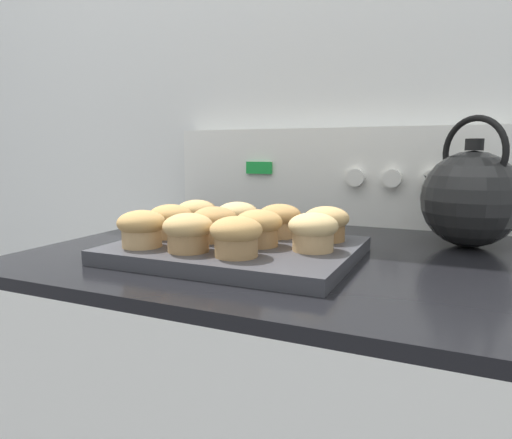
{
  "coord_description": "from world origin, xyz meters",
  "views": [
    {
      "loc": [
        0.27,
        -0.38,
        1.07
      ],
      "look_at": [
        -0.01,
        0.24,
        0.97
      ],
      "focal_mm": 32.0,
      "sensor_mm": 36.0,
      "label": 1
    }
  ],
  "objects": [
    {
      "name": "muffin_r1_c3",
      "position": [
        0.08,
        0.25,
        0.96
      ],
      "size": [
        0.07,
        0.07,
        0.06
      ],
      "color": "tan",
      "rests_on": "muffin_pan"
    },
    {
      "name": "muffin_r1_c1",
      "position": [
        -0.09,
        0.26,
        0.96
      ],
      "size": [
        0.07,
        0.07,
        0.06
      ],
      "color": "tan",
      "rests_on": "muffin_pan"
    },
    {
      "name": "muffin_r1_c2",
      "position": [
        -0.01,
        0.25,
        0.96
      ],
      "size": [
        0.07,
        0.07,
        0.06
      ],
      "color": "#A37A4C",
      "rests_on": "muffin_pan"
    },
    {
      "name": "muffin_r2_c3",
      "position": [
        0.07,
        0.33,
        0.96
      ],
      "size": [
        0.07,
        0.07,
        0.06
      ],
      "color": "olive",
      "rests_on": "muffin_pan"
    },
    {
      "name": "muffin_r2_c0",
      "position": [
        -0.17,
        0.33,
        0.96
      ],
      "size": [
        0.07,
        0.07,
        0.06
      ],
      "color": "#A37A4C",
      "rests_on": "muffin_pan"
    },
    {
      "name": "muffin_r0_c2",
      "position": [
        -0.01,
        0.17,
        0.96
      ],
      "size": [
        0.07,
        0.07,
        0.06
      ],
      "color": "#A37A4C",
      "rests_on": "muffin_pan"
    },
    {
      "name": "muffin_pan",
      "position": [
        -0.05,
        0.25,
        0.92
      ],
      "size": [
        0.37,
        0.28,
        0.02
      ],
      "color": "#38383D",
      "rests_on": "stove_range"
    },
    {
      "name": "muffin_r2_c1",
      "position": [
        -0.09,
        0.33,
        0.96
      ],
      "size": [
        0.07,
        0.07,
        0.06
      ],
      "color": "#A37A4C",
      "rests_on": "muffin_pan"
    },
    {
      "name": "wall_back",
      "position": [
        0.0,
        0.71,
        1.2
      ],
      "size": [
        8.0,
        0.05,
        2.4
      ],
      "color": "silver",
      "rests_on": "ground_plane"
    },
    {
      "name": "muffin_r2_c2",
      "position": [
        -0.01,
        0.33,
        0.96
      ],
      "size": [
        0.07,
        0.07,
        0.06
      ],
      "color": "tan",
      "rests_on": "muffin_pan"
    },
    {
      "name": "muffin_r0_c1",
      "position": [
        -0.09,
        0.17,
        0.96
      ],
      "size": [
        0.07,
        0.07,
        0.06
      ],
      "color": "#A37A4C",
      "rests_on": "muffin_pan"
    },
    {
      "name": "tea_kettle",
      "position": [
        0.29,
        0.49,
        0.99
      ],
      "size": [
        0.19,
        0.17,
        0.23
      ],
      "color": "black",
      "rests_on": "stove_range"
    },
    {
      "name": "muffin_r0_c0",
      "position": [
        -0.17,
        0.17,
        0.96
      ],
      "size": [
        0.07,
        0.07,
        0.06
      ],
      "color": "tan",
      "rests_on": "muffin_pan"
    },
    {
      "name": "control_panel",
      "position": [
        0.0,
        0.66,
        1.02
      ],
      "size": [
        0.78,
        0.07,
        0.22
      ],
      "color": "white",
      "rests_on": "stove_range"
    },
    {
      "name": "muffin_r1_c0",
      "position": [
        -0.17,
        0.25,
        0.96
      ],
      "size": [
        0.07,
        0.07,
        0.06
      ],
      "color": "tan",
      "rests_on": "muffin_pan"
    }
  ]
}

